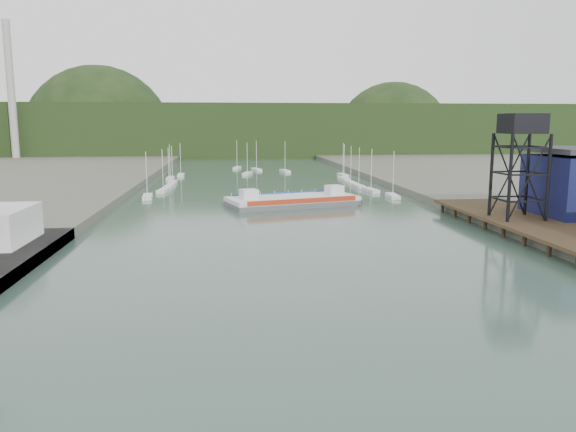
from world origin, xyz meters
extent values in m
cylinder|color=black|center=(31.00, 45.00, 0.80)|extent=(0.60, 0.60, 2.20)
cylinder|color=black|center=(32.00, 55.00, 8.65)|extent=(0.50, 0.50, 13.00)
cylinder|color=black|center=(38.00, 55.00, 8.65)|extent=(0.50, 0.50, 13.00)
cylinder|color=black|center=(32.00, 61.00, 8.65)|extent=(0.50, 0.50, 13.00)
cylinder|color=black|center=(38.00, 61.00, 8.65)|extent=(0.50, 0.50, 13.00)
cube|color=black|center=(35.00, 58.00, 16.65)|extent=(5.50, 5.50, 3.00)
cube|color=silver|center=(-27.54, 103.89, 0.35)|extent=(2.67, 7.65, 0.90)
cube|color=silver|center=(-25.28, 115.30, 0.35)|extent=(2.81, 7.67, 0.90)
cube|color=silver|center=(-24.71, 124.17, 0.35)|extent=(2.35, 7.59, 0.90)
cube|color=silver|center=(-24.81, 134.09, 0.35)|extent=(2.01, 7.50, 0.90)
cube|color=silver|center=(-26.64, 146.33, 0.35)|extent=(2.00, 7.50, 0.90)
cube|color=silver|center=(-24.32, 156.17, 0.35)|extent=(2.16, 7.54, 0.90)
cube|color=silver|center=(27.56, 99.03, 0.35)|extent=(2.53, 7.62, 0.90)
cube|color=silver|center=(25.46, 110.51, 0.35)|extent=(2.76, 7.67, 0.90)
cube|color=silver|center=(24.46, 119.29, 0.35)|extent=(2.22, 7.56, 0.90)
cube|color=silver|center=(24.27, 128.28, 0.35)|extent=(2.18, 7.54, 0.90)
cube|color=silver|center=(24.67, 139.38, 0.35)|extent=(2.46, 7.61, 0.90)
cube|color=silver|center=(26.78, 150.99, 0.35)|extent=(2.48, 7.61, 0.90)
cube|color=silver|center=(-3.16, 160.00, 0.35)|extent=(3.78, 7.76, 0.90)
cube|color=silver|center=(10.04, 168.00, 0.35)|extent=(3.31, 7.74, 0.90)
cube|color=silver|center=(0.66, 176.00, 0.35)|extent=(3.76, 7.76, 0.90)
cube|color=silver|center=(-6.11, 184.00, 0.35)|extent=(3.40, 7.74, 0.90)
cylinder|color=#A7A7A2|center=(-102.00, 235.00, 30.00)|extent=(3.20, 3.20, 60.00)
cube|color=black|center=(0.00, 300.00, 12.00)|extent=(500.00, 120.00, 28.00)
sphere|color=black|center=(-80.00, 300.00, 8.00)|extent=(80.00, 80.00, 80.00)
sphere|color=black|center=(90.00, 310.00, 6.00)|extent=(70.00, 70.00, 70.00)
cube|color=#555558|center=(3.68, 89.33, 0.53)|extent=(28.19, 17.51, 1.05)
cube|color=silver|center=(3.68, 89.33, 1.47)|extent=(28.19, 17.51, 0.84)
cube|color=#B02E14|center=(5.18, 84.23, 1.68)|extent=(22.24, 6.69, 0.95)
cube|color=#163E98|center=(2.18, 94.43, 1.68)|extent=(22.24, 6.69, 0.95)
cube|color=silver|center=(-5.40, 86.66, 2.73)|extent=(3.92, 3.92, 2.10)
cube|color=silver|center=(12.76, 92.00, 2.73)|extent=(3.92, 3.92, 2.10)
camera|label=1|loc=(-9.40, -23.61, 16.75)|focal=35.00mm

